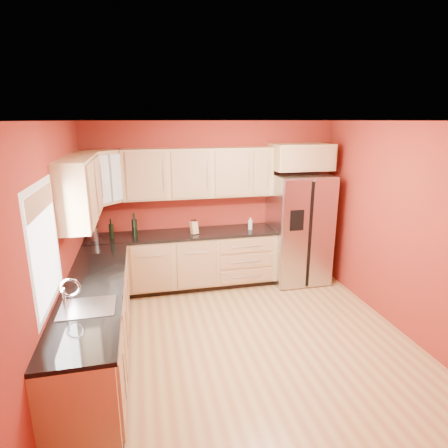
% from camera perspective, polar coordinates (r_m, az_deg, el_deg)
% --- Properties ---
extents(floor, '(4.00, 4.00, 0.00)m').
position_cam_1_polar(floor, '(4.78, 3.35, -17.49)').
color(floor, '#A36C3F').
rests_on(floor, ground).
extents(ceiling, '(4.00, 4.00, 0.00)m').
position_cam_1_polar(ceiling, '(4.01, 3.96, 15.43)').
color(ceiling, white).
rests_on(ceiling, wall_back).
extents(wall_back, '(4.00, 0.04, 2.60)m').
position_cam_1_polar(wall_back, '(6.10, -1.63, 3.19)').
color(wall_back, maroon).
rests_on(wall_back, floor).
extents(wall_front, '(4.00, 0.04, 2.60)m').
position_cam_1_polar(wall_front, '(2.53, 16.90, -16.27)').
color(wall_front, maroon).
rests_on(wall_front, floor).
extents(wall_left, '(0.04, 4.00, 2.60)m').
position_cam_1_polar(wall_left, '(4.15, -24.01, -4.19)').
color(wall_left, maroon).
rests_on(wall_left, floor).
extents(wall_right, '(0.04, 4.00, 2.60)m').
position_cam_1_polar(wall_right, '(5.13, 25.60, -0.75)').
color(wall_right, maroon).
rests_on(wall_right, floor).
extents(base_cabinets_back, '(2.90, 0.60, 0.88)m').
position_cam_1_polar(base_cabinets_back, '(5.98, -6.21, -5.76)').
color(base_cabinets_back, tan).
rests_on(base_cabinets_back, floor).
extents(base_cabinets_left, '(0.60, 2.80, 0.88)m').
position_cam_1_polar(base_cabinets_left, '(4.45, -18.85, -14.50)').
color(base_cabinets_left, tan).
rests_on(base_cabinets_left, floor).
extents(countertop_back, '(2.90, 0.62, 0.04)m').
position_cam_1_polar(countertop_back, '(5.82, -6.33, -1.58)').
color(countertop_back, black).
rests_on(countertop_back, base_cabinets_back).
extents(countertop_left, '(0.62, 2.80, 0.04)m').
position_cam_1_polar(countertop_left, '(4.24, -19.26, -9.09)').
color(countertop_left, black).
rests_on(countertop_left, base_cabinets_left).
extents(upper_cabinets_back, '(2.30, 0.33, 0.75)m').
position_cam_1_polar(upper_cabinets_back, '(5.80, -3.80, 7.79)').
color(upper_cabinets_back, tan).
rests_on(upper_cabinets_back, wall_back).
extents(upper_cabinets_left, '(0.33, 1.35, 0.75)m').
position_cam_1_polar(upper_cabinets_left, '(4.69, -21.12, 4.92)').
color(upper_cabinets_left, tan).
rests_on(upper_cabinets_left, wall_left).
extents(corner_upper_cabinet, '(0.67, 0.67, 0.75)m').
position_cam_1_polar(corner_upper_cabinet, '(5.59, -18.14, 6.77)').
color(corner_upper_cabinet, tan).
rests_on(corner_upper_cabinet, wall_back).
extents(over_fridge_cabinet, '(0.92, 0.60, 0.40)m').
position_cam_1_polar(over_fridge_cabinet, '(6.10, 11.61, 10.02)').
color(over_fridge_cabinet, tan).
rests_on(over_fridge_cabinet, wall_back).
extents(refrigerator, '(0.90, 0.75, 1.78)m').
position_cam_1_polar(refrigerator, '(6.25, 11.32, -0.68)').
color(refrigerator, '#ABABAF').
rests_on(refrigerator, floor).
extents(window, '(0.03, 0.90, 1.00)m').
position_cam_1_polar(window, '(3.61, -25.58, -3.06)').
color(window, white).
rests_on(window, wall_left).
extents(sink_faucet, '(0.50, 0.42, 0.30)m').
position_cam_1_polar(sink_faucet, '(3.72, -20.30, -9.87)').
color(sink_faucet, silver).
rests_on(sink_faucet, countertop_left).
extents(canister_left, '(0.12, 0.12, 0.19)m').
position_cam_1_polar(canister_left, '(5.86, -19.16, -1.10)').
color(canister_left, '#ABABAF').
rests_on(canister_left, countertop_back).
extents(canister_right, '(0.12, 0.12, 0.19)m').
position_cam_1_polar(canister_right, '(5.73, -19.13, -1.42)').
color(canister_right, '#ABABAF').
rests_on(canister_right, countertop_back).
extents(wine_bottle_a, '(0.07, 0.07, 0.29)m').
position_cam_1_polar(wine_bottle_a, '(5.75, -16.81, -0.67)').
color(wine_bottle_a, black).
rests_on(wine_bottle_a, countertop_back).
extents(wine_bottle_b, '(0.10, 0.10, 0.36)m').
position_cam_1_polar(wine_bottle_b, '(5.72, -13.48, -0.14)').
color(wine_bottle_b, black).
rests_on(wine_bottle_b, countertop_back).
extents(knife_block, '(0.12, 0.11, 0.19)m').
position_cam_1_polar(knife_block, '(5.75, -4.58, -0.56)').
color(knife_block, tan).
rests_on(knife_block, countertop_back).
extents(soap_dispenser, '(0.08, 0.08, 0.19)m').
position_cam_1_polar(soap_dispenser, '(5.96, 4.02, 0.06)').
color(soap_dispenser, silver).
rests_on(soap_dispenser, countertop_back).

